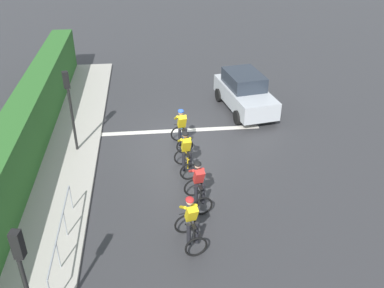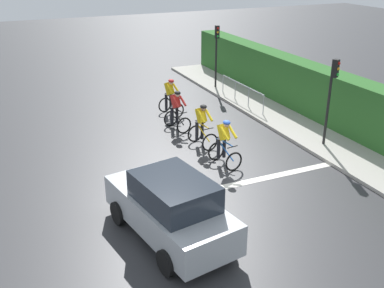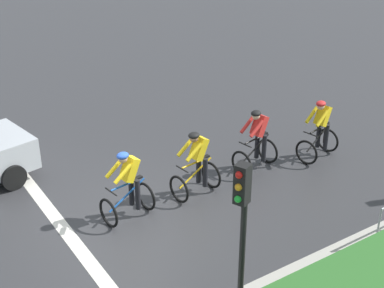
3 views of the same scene
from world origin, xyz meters
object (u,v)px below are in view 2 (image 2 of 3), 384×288
Objects in this scene: cyclist_lead at (170,98)px; cyclist_fourth at (224,144)px; cyclist_second at (177,111)px; car_silver at (170,208)px; pedestrian_railing_kerbside at (242,89)px; cyclist_mid at (202,126)px; traffic_light_near_crossing at (332,90)px; traffic_light_far_junction at (217,48)px.

cyclist_lead is 5.59m from cyclist_fourth.
cyclist_second is 1.00× the size of cyclist_fourth.
cyclist_fourth is 4.58m from car_silver.
cyclist_lead is 0.43× the size of pedestrian_railing_kerbside.
cyclist_mid is 6.01m from car_silver.
cyclist_lead reaches higher than pedestrian_railing_kerbside.
traffic_light_far_junction is at bearing 91.94° from traffic_light_near_crossing.
cyclist_fourth is at bearing -124.66° from pedestrian_railing_kerbside.
cyclist_mid is 4.85m from traffic_light_near_crossing.
cyclist_second is 6.09m from traffic_light_near_crossing.
car_silver is (-3.44, -8.84, 0.08)m from cyclist_lead.
cyclist_second reaches higher than pedestrian_railing_kerbside.
cyclist_fourth is 6.76m from pedestrian_railing_kerbside.
car_silver is 13.74m from traffic_light_far_junction.
cyclist_second is at bearing -103.31° from cyclist_lead.
cyclist_fourth is at bearing -92.17° from cyclist_lead.
cyclist_mid is 0.43× the size of pedestrian_railing_kerbside.
cyclist_fourth is 4.43m from traffic_light_near_crossing.
traffic_light_near_crossing is at bearing -88.06° from traffic_light_far_junction.
cyclist_second is 7.66m from car_silver.
cyclist_mid is 1.81m from cyclist_fourth.
cyclist_fourth is (0.21, -3.79, 0.00)m from cyclist_second.
traffic_light_far_junction is at bearing 37.50° from cyclist_lead.
traffic_light_far_junction reaches higher than car_silver.
cyclist_second is at bearing -156.44° from pedestrian_railing_kerbside.
pedestrian_railing_kerbside is (3.63, -0.02, 0.00)m from cyclist_lead.
cyclist_mid is at bearing -120.55° from traffic_light_far_junction.
cyclist_lead is 1.00× the size of cyclist_fourth.
cyclist_mid is (0.21, -1.98, 0.00)m from cyclist_second.
cyclist_mid is 1.00× the size of cyclist_fourth.
cyclist_fourth is at bearing -86.79° from cyclist_second.
cyclist_second is 4.43m from pedestrian_railing_kerbside.
cyclist_lead is 7.14m from traffic_light_near_crossing.
traffic_light_near_crossing is (3.98, -5.75, 1.43)m from cyclist_lead.
cyclist_second is 0.43× the size of pedestrian_railing_kerbside.
traffic_light_near_crossing is at bearing -86.52° from pedestrian_railing_kerbside.
pedestrian_railing_kerbside is (-0.06, -2.86, -1.42)m from traffic_light_far_junction.
cyclist_fourth is at bearing -114.87° from traffic_light_far_junction.
cyclist_lead and cyclist_mid have the same top height.
cyclist_fourth is (-0.21, -5.59, 0.00)m from cyclist_lead.
car_silver reaches higher than cyclist_fourth.
car_silver reaches higher than pedestrian_railing_kerbside.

